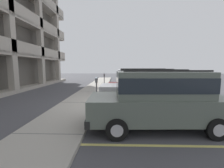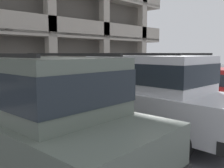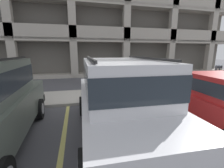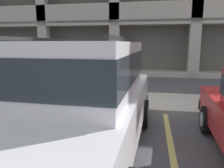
{
  "view_description": "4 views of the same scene",
  "coord_description": "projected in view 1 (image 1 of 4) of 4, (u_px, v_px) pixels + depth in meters",
  "views": [
    {
      "loc": [
        -8.24,
        -0.78,
        2.13
      ],
      "look_at": [
        0.33,
        -0.53,
        1.14
      ],
      "focal_mm": 24.0,
      "sensor_mm": 36.0,
      "label": 1
    },
    {
      "loc": [
        -5.15,
        -6.0,
        2.05
      ],
      "look_at": [
        0.15,
        -0.89,
        1.12
      ],
      "focal_mm": 40.0,
      "sensor_mm": 36.0,
      "label": 2
    },
    {
      "loc": [
        -1.04,
        -5.78,
        2.16
      ],
      "look_at": [
        0.2,
        -0.51,
        1.0
      ],
      "focal_mm": 24.0,
      "sensor_mm": 36.0,
      "label": 3
    },
    {
      "loc": [
        1.05,
        -5.78,
        1.95
      ],
      "look_at": [
        0.06,
        -0.43,
        0.93
      ],
      "focal_mm": 35.0,
      "sensor_mm": 36.0,
      "label": 4
    }
  ],
  "objects": [
    {
      "name": "parking_meter_far",
      "position": [
        104.0,
        77.0,
        14.28
      ],
      "size": [
        0.35,
        0.12,
        1.41
      ],
      "color": "#47474C",
      "rests_on": "sidewalk"
    },
    {
      "name": "red_sedan",
      "position": [
        159.0,
        97.0,
        5.14
      ],
      "size": [
        2.14,
        4.85,
        2.03
      ],
      "rotation": [
        0.0,
        0.0,
        0.04
      ],
      "color": "#5B665B",
      "rests_on": "ground_plane"
    },
    {
      "name": "parking_stall_lines",
      "position": [
        126.0,
        99.0,
        9.86
      ],
      "size": [
        11.78,
        4.8,
        0.01
      ],
      "color": "#DBD16B",
      "rests_on": "ground_plane"
    },
    {
      "name": "parking_meter_near",
      "position": [
        97.0,
        84.0,
        8.49
      ],
      "size": [
        0.35,
        0.12,
        1.43
      ],
      "color": "#47474C",
      "rests_on": "sidewalk"
    },
    {
      "name": "dark_hatchback",
      "position": [
        138.0,
        84.0,
        11.27
      ],
      "size": [
        2.0,
        4.56,
        1.54
      ],
      "rotation": [
        0.0,
        0.0,
        -0.05
      ],
      "color": "red",
      "rests_on": "ground_plane"
    },
    {
      "name": "ground_plane",
      "position": [
        103.0,
        106.0,
        8.46
      ],
      "size": [
        80.0,
        80.0,
        0.1
      ],
      "color": "#4C4C51"
    },
    {
      "name": "sidewalk",
      "position": [
        80.0,
        103.0,
        8.48
      ],
      "size": [
        40.0,
        2.2,
        0.12
      ],
      "color": "#ADA89E",
      "rests_on": "ground_plane"
    },
    {
      "name": "silver_suv",
      "position": [
        144.0,
        86.0,
        8.22
      ],
      "size": [
        2.12,
        4.83,
        2.03
      ],
      "rotation": [
        0.0,
        0.0,
        -0.03
      ],
      "color": "silver",
      "rests_on": "ground_plane"
    }
  ]
}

